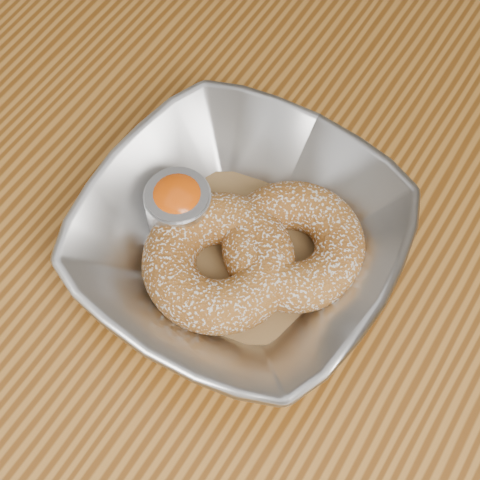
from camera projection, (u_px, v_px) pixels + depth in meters
The scene contains 7 objects.
ground_plane at pixel (231, 420), 1.25m from camera, with size 4.00×4.00×0.00m, color #565659.
table at pixel (223, 239), 0.68m from camera, with size 1.20×0.80×0.75m.
serving_bowl at pixel (240, 241), 0.53m from camera, with size 0.23×0.23×0.06m, color #B1B3B8.
parchment at pixel (240, 253), 0.55m from camera, with size 0.14×0.14×0.00m, color olive.
donut_back at pixel (293, 245), 0.53m from camera, with size 0.10×0.10×0.04m, color #91551E.
donut_front at pixel (219, 262), 0.52m from camera, with size 0.11×0.11×0.04m, color #91551E.
ramekin at pixel (179, 208), 0.54m from camera, with size 0.05×0.05×0.05m.
Camera 1 is at (0.19, -0.26, 1.25)m, focal length 55.00 mm.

